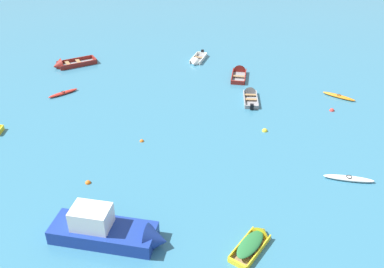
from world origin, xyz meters
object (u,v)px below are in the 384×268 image
mooring_buoy_between_boats_right (332,111)px  mooring_buoy_trailing (142,141)px  motor_launch_deep_blue_far_left (111,231)px  rowboat_white_near_left (196,61)px  rowboat_yellow_outer_left (255,241)px  kayak_white_cluster_outer (349,178)px  mooring_buoy_central (265,131)px  kayak_orange_midfield_right (339,96)px  mooring_buoy_outer_edge (88,183)px  kayak_red_cluster_inner (63,93)px  rowboat_maroon_outer_right (66,65)px  rowboat_grey_near_camera (250,95)px  rowboat_maroon_center (239,73)px

mooring_buoy_between_boats_right → mooring_buoy_trailing: bearing=-165.7°
motor_launch_deep_blue_far_left → rowboat_white_near_left: bearing=76.5°
rowboat_white_near_left → rowboat_yellow_outer_left: 27.35m
kayak_white_cluster_outer → mooring_buoy_central: size_ratio=7.48×
kayak_orange_midfield_right → mooring_buoy_outer_edge: size_ratio=7.01×
kayak_red_cluster_inner → kayak_orange_midfield_right: bearing=-4.4°
rowboat_yellow_outer_left → mooring_buoy_outer_edge: (-10.29, 6.05, -0.27)m
kayak_red_cluster_inner → mooring_buoy_trailing: size_ratio=8.01×
rowboat_maroon_outer_right → mooring_buoy_outer_edge: size_ratio=12.48×
kayak_white_cluster_outer → rowboat_maroon_outer_right: (-23.51, 21.27, 0.08)m
kayak_red_cluster_inner → kayak_white_cluster_outer: 26.59m
kayak_orange_midfield_right → rowboat_yellow_outer_left: (-11.21, -17.88, 0.13)m
rowboat_grey_near_camera → mooring_buoy_trailing: rowboat_grey_near_camera is taller
rowboat_maroon_center → rowboat_grey_near_camera: size_ratio=0.99×
rowboat_white_near_left → kayak_red_cluster_inner: (-13.19, -7.41, -0.05)m
mooring_buoy_outer_edge → mooring_buoy_trailing: mooring_buoy_outer_edge is taller
rowboat_grey_near_camera → kayak_white_cluster_outer: 13.90m
rowboat_maroon_outer_right → mooring_buoy_outer_edge: rowboat_maroon_outer_right is taller
rowboat_maroon_center → motor_launch_deep_blue_far_left: size_ratio=0.57×
rowboat_white_near_left → rowboat_maroon_outer_right: (-14.35, -0.55, 0.04)m
kayak_red_cluster_inner → rowboat_maroon_outer_right: (-1.16, 6.86, 0.09)m
mooring_buoy_trailing → mooring_buoy_between_boats_right: 17.16m
kayak_orange_midfield_right → kayak_white_cluster_outer: bearing=-106.7°
rowboat_maroon_center → rowboat_grey_near_camera: bearing=-87.2°
rowboat_maroon_outer_right → mooring_buoy_trailing: size_ratio=14.59×
rowboat_grey_near_camera → mooring_buoy_between_boats_right: size_ratio=9.32×
rowboat_yellow_outer_left → mooring_buoy_trailing: size_ratio=9.68×
mooring_buoy_outer_edge → kayak_white_cluster_outer: bearing=-1.9°
kayak_white_cluster_outer → mooring_buoy_trailing: 15.49m
rowboat_grey_near_camera → mooring_buoy_central: 6.40m
mooring_buoy_between_boats_right → motor_launch_deep_blue_far_left: bearing=-140.5°
rowboat_maroon_center → motor_launch_deep_blue_far_left: (-10.71, -23.07, 0.51)m
rowboat_white_near_left → mooring_buoy_between_boats_right: 16.48m
motor_launch_deep_blue_far_left → rowboat_maroon_outer_right: size_ratio=1.44×
rowboat_yellow_outer_left → mooring_buoy_trailing: 13.12m
rowboat_maroon_outer_right → mooring_buoy_between_boats_right: bearing=-23.9°
rowboat_yellow_outer_left → motor_launch_deep_blue_far_left: bearing=174.8°
rowboat_white_near_left → kayak_orange_midfield_right: rowboat_white_near_left is taller
kayak_white_cluster_outer → mooring_buoy_central: 8.06m
motor_launch_deep_blue_far_left → mooring_buoy_between_boats_right: bearing=39.5°
mooring_buoy_outer_edge → rowboat_maroon_outer_right: bearing=105.5°
mooring_buoy_central → mooring_buoy_trailing: 10.03m
rowboat_white_near_left → kayak_white_cluster_outer: 23.66m
rowboat_white_near_left → mooring_buoy_between_boats_right: size_ratio=8.42×
rowboat_grey_near_camera → mooring_buoy_trailing: bearing=-142.8°
rowboat_maroon_center → mooring_buoy_central: size_ratio=8.77×
rowboat_white_near_left → rowboat_yellow_outer_left: size_ratio=1.13×
kayak_orange_midfield_right → kayak_red_cluster_inner: size_ratio=1.02×
mooring_buoy_outer_edge → mooring_buoy_trailing: (3.36, 5.09, 0.00)m
mooring_buoy_between_boats_right → kayak_orange_midfield_right: bearing=59.0°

